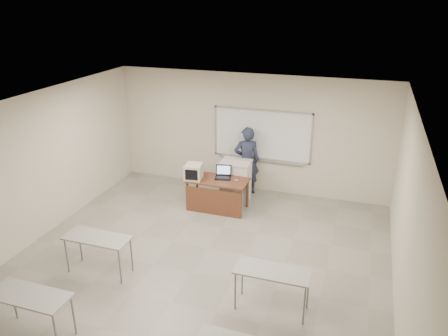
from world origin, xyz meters
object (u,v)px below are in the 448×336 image
(podium, at_px, (236,181))
(presenter, at_px, (247,161))
(instructor_desk, at_px, (216,189))
(crt_monitor, at_px, (194,172))
(mouse, at_px, (236,180))
(keyboard, at_px, (243,160))
(laptop, at_px, (224,175))
(whiteboard, at_px, (262,135))

(podium, relative_size, presenter, 0.58)
(instructor_desk, distance_m, crt_monitor, 0.67)
(instructor_desk, xyz_separation_m, presenter, (0.39, 1.20, 0.33))
(instructor_desk, bearing_deg, crt_monitor, -178.38)
(mouse, xyz_separation_m, keyboard, (-0.04, 0.63, 0.26))
(laptop, distance_m, mouse, 0.37)
(laptop, bearing_deg, whiteboard, 50.36)
(presenter, bearing_deg, whiteboard, -161.11)
(podium, relative_size, keyboard, 2.38)
(instructor_desk, bearing_deg, laptop, 70.91)
(podium, xyz_separation_m, mouse, (0.19, -0.55, 0.26))
(whiteboard, xyz_separation_m, instructor_desk, (-0.70, -1.48, -0.94))
(instructor_desk, xyz_separation_m, keyboard, (0.41, 0.79, 0.49))
(instructor_desk, bearing_deg, mouse, 20.30)
(presenter, bearing_deg, laptop, 48.41)
(crt_monitor, bearing_deg, whiteboard, 42.54)
(whiteboard, xyz_separation_m, mouse, (-0.26, -1.32, -0.71))
(instructor_desk, height_order, crt_monitor, crt_monitor)
(whiteboard, bearing_deg, keyboard, -113.18)
(whiteboard, height_order, mouse, whiteboard)
(whiteboard, distance_m, crt_monitor, 2.02)
(instructor_desk, distance_m, keyboard, 1.01)
(instructor_desk, distance_m, presenter, 1.30)
(instructor_desk, height_order, podium, podium)
(crt_monitor, distance_m, keyboard, 1.25)
(keyboard, xyz_separation_m, presenter, (-0.01, 0.40, -0.15))
(crt_monitor, bearing_deg, laptop, 16.19)
(crt_monitor, bearing_deg, keyboard, 32.59)
(crt_monitor, height_order, keyboard, crt_monitor)
(whiteboard, xyz_separation_m, keyboard, (-0.29, -0.69, -0.45))
(laptop, relative_size, keyboard, 0.86)
(podium, relative_size, mouse, 10.77)
(crt_monitor, distance_m, laptop, 0.71)
(mouse, bearing_deg, whiteboard, 85.30)
(podium, height_order, keyboard, keyboard)
(keyboard, distance_m, presenter, 0.43)
(instructor_desk, height_order, keyboard, keyboard)
(whiteboard, height_order, presenter, whiteboard)
(mouse, relative_size, keyboard, 0.22)
(keyboard, bearing_deg, mouse, -78.08)
(laptop, bearing_deg, mouse, -30.37)
(keyboard, height_order, presenter, presenter)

